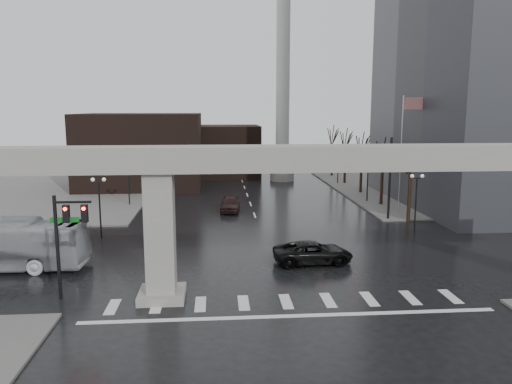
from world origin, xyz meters
TOP-DOWN VIEW (x-y plane):
  - ground at (0.00, 0.00)m, footprint 160.00×160.00m
  - sidewalk_ne at (26.00, 36.00)m, footprint 28.00×36.00m
  - sidewalk_nw at (-26.00, 36.00)m, footprint 28.00×36.00m
  - elevated_guideway at (1.26, 0.00)m, footprint 48.00×2.60m
  - office_tower at (28.00, 26.00)m, footprint 22.00×26.00m
  - building_far_left at (-14.00, 42.00)m, footprint 16.00×14.00m
  - building_far_mid at (-2.00, 52.00)m, footprint 10.00×10.00m
  - smokestack at (6.00, 46.00)m, footprint 3.60×3.60m
  - signal_mast_arm at (8.99, 18.80)m, footprint 12.12×0.43m
  - signal_left_pole at (-12.25, 0.50)m, footprint 2.30×0.30m
  - flagpole_assembly at (15.29, 22.00)m, footprint 2.06×0.12m
  - lamp_right_0 at (13.50, 14.00)m, footprint 1.22×0.32m
  - lamp_right_1 at (13.50, 28.00)m, footprint 1.22×0.32m
  - lamp_right_2 at (13.50, 42.00)m, footprint 1.22×0.32m
  - lamp_left_0 at (-13.50, 14.00)m, footprint 1.22×0.32m
  - lamp_left_1 at (-13.50, 28.00)m, footprint 1.22×0.32m
  - lamp_left_2 at (-13.50, 42.00)m, footprint 1.22×0.32m
  - tree_right_0 at (14.53, 18.02)m, footprint 1.09×1.58m
  - tree_right_1 at (14.53, 26.02)m, footprint 1.09×1.61m
  - tree_right_2 at (14.53, 34.02)m, footprint 1.10×1.63m
  - tree_right_3 at (14.53, 42.02)m, footprint 1.11×1.66m
  - tree_right_4 at (14.53, 50.02)m, footprint 1.12×1.69m
  - pickup_truck at (2.86, 5.84)m, footprint 5.70×2.91m
  - far_car at (-2.41, 24.08)m, footprint 2.32×4.90m

SIDE VIEW (x-z plane):
  - ground at x=0.00m, z-range 0.00..0.00m
  - sidewalk_ne at x=26.00m, z-range 0.00..0.15m
  - sidewalk_nw at x=-26.00m, z-range 0.00..0.15m
  - pickup_truck at x=2.86m, z-range 0.00..1.54m
  - far_car at x=-2.41m, z-range 0.00..1.62m
  - tree_right_0 at x=14.53m, z-range -0.97..6.54m
  - tree_right_1 at x=14.53m, z-range -0.99..6.69m
  - tree_right_2 at x=14.53m, z-range -1.01..6.84m
  - tree_right_3 at x=14.53m, z-range -1.03..6.99m
  - tree_right_4 at x=14.53m, z-range -1.05..7.14m
  - lamp_right_0 at x=13.50m, z-range 0.92..6.03m
  - lamp_right_1 at x=13.50m, z-range 0.92..6.03m
  - lamp_right_2 at x=13.50m, z-range 0.92..6.03m
  - lamp_left_0 at x=-13.50m, z-range 0.92..6.03m
  - lamp_left_1 at x=-13.50m, z-range 0.92..6.03m
  - lamp_left_2 at x=-13.50m, z-range 0.92..6.03m
  - building_far_mid at x=-2.00m, z-range 0.00..8.00m
  - signal_left_pole at x=-12.25m, z-range 1.07..7.07m
  - building_far_left at x=-14.00m, z-range 0.00..10.00m
  - signal_mast_arm at x=8.99m, z-range 1.83..9.83m
  - elevated_guideway at x=1.26m, z-range 2.53..11.23m
  - flagpole_assembly at x=15.29m, z-range 1.53..13.53m
  - smokestack at x=6.00m, z-range -1.65..28.35m
  - office_tower at x=28.00m, z-range 0.00..42.00m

